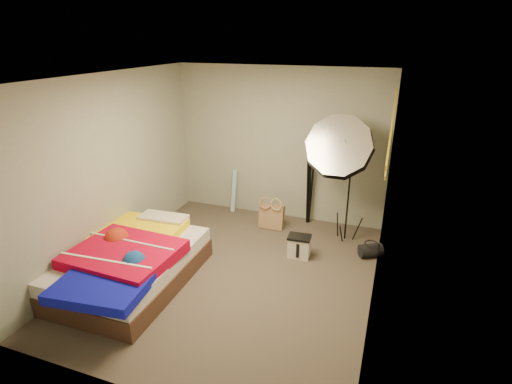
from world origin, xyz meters
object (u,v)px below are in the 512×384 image
at_px(camera_case, 299,247).
at_px(photo_umbrella, 340,148).
at_px(bed, 130,263).
at_px(tote_bag, 272,217).
at_px(duffel_bag, 371,250).
at_px(wrapping_roll, 234,191).
at_px(camera_tripod, 310,179).

distance_m(camera_case, photo_umbrella, 1.50).
xyz_separation_m(camera_case, bed, (-1.83, -1.33, 0.13)).
relative_size(tote_bag, photo_umbrella, 0.20).
xyz_separation_m(camera_case, duffel_bag, (0.95, 0.34, -0.05)).
height_order(wrapping_roll, duffel_bag, wrapping_roll).
bearing_deg(bed, tote_bag, 59.90).
height_order(tote_bag, bed, bed).
distance_m(bed, photo_umbrella, 3.18).
bearing_deg(camera_case, camera_tripod, 93.06).
relative_size(wrapping_roll, camera_case, 2.53).
xyz_separation_m(duffel_bag, photo_umbrella, (-0.59, 0.31, 1.35)).
relative_size(wrapping_roll, bed, 0.35).
bearing_deg(duffel_bag, bed, -178.51).
xyz_separation_m(bed, photo_umbrella, (2.20, 1.98, 1.17)).
xyz_separation_m(duffel_bag, bed, (-2.79, -1.67, 0.19)).
xyz_separation_m(wrapping_roll, duffel_bag, (2.43, -0.83, -0.28)).
height_order(duffel_bag, photo_umbrella, photo_umbrella).
xyz_separation_m(tote_bag, bed, (-1.19, -2.06, 0.08)).
bearing_deg(photo_umbrella, bed, -138.02).
distance_m(duffel_bag, photo_umbrella, 1.51).
distance_m(tote_bag, wrapping_roll, 0.97).
height_order(wrapping_roll, camera_case, wrapping_roll).
bearing_deg(camera_tripod, bed, -124.59).
distance_m(tote_bag, duffel_bag, 1.64).
xyz_separation_m(tote_bag, wrapping_roll, (-0.84, 0.44, 0.17)).
relative_size(wrapping_roll, duffel_bag, 2.39).
distance_m(tote_bag, camera_case, 0.97).
bearing_deg(camera_tripod, camera_case, -83.36).
bearing_deg(duffel_bag, camera_case, 170.31).
height_order(camera_case, bed, bed).
distance_m(wrapping_roll, bed, 2.52).
bearing_deg(camera_case, duffel_bag, 16.14).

